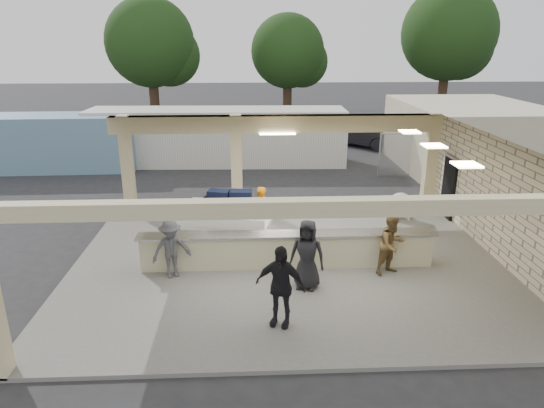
{
  "coord_description": "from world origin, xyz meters",
  "views": [
    {
      "loc": [
        -0.99,
        -12.72,
        6.12
      ],
      "look_at": [
        -0.36,
        1.0,
        1.42
      ],
      "focal_mm": 32.0,
      "sensor_mm": 36.0,
      "label": 1
    }
  ],
  "objects_px": {
    "passenger_a": "(392,245)",
    "container_blue": "(29,143)",
    "container_white": "(218,137)",
    "car_dark": "(364,133)",
    "car_white_b": "(475,139)",
    "passenger_b": "(280,286)",
    "baggage_handler": "(260,212)",
    "luggage_cart": "(225,214)",
    "drum_fan": "(401,205)",
    "passenger_d": "(307,255)",
    "baggage_counter": "(287,250)",
    "passenger_c": "(171,249)",
    "car_white_a": "(444,142)"
  },
  "relations": [
    {
      "from": "luggage_cart",
      "to": "baggage_handler",
      "type": "bearing_deg",
      "value": 24.76
    },
    {
      "from": "passenger_a",
      "to": "container_blue",
      "type": "height_order",
      "value": "container_blue"
    },
    {
      "from": "drum_fan",
      "to": "car_white_b",
      "type": "distance_m",
      "value": 13.59
    },
    {
      "from": "container_white",
      "to": "drum_fan",
      "type": "bearing_deg",
      "value": -49.93
    },
    {
      "from": "car_white_a",
      "to": "car_dark",
      "type": "height_order",
      "value": "car_dark"
    },
    {
      "from": "container_white",
      "to": "container_blue",
      "type": "xyz_separation_m",
      "value": [
        -9.05,
        -0.83,
        -0.06
      ]
    },
    {
      "from": "passenger_b",
      "to": "container_white",
      "type": "distance_m",
      "value": 15.33
    },
    {
      "from": "passenger_a",
      "to": "baggage_counter",
      "type": "bearing_deg",
      "value": 141.74
    },
    {
      "from": "container_white",
      "to": "car_dark",
      "type": "bearing_deg",
      "value": 26.13
    },
    {
      "from": "luggage_cart",
      "to": "car_dark",
      "type": "relative_size",
      "value": 0.65
    },
    {
      "from": "luggage_cart",
      "to": "passenger_c",
      "type": "height_order",
      "value": "luggage_cart"
    },
    {
      "from": "car_dark",
      "to": "container_white",
      "type": "xyz_separation_m",
      "value": [
        -8.41,
        -3.81,
        0.6
      ]
    },
    {
      "from": "baggage_handler",
      "to": "passenger_a",
      "type": "bearing_deg",
      "value": 79.84
    },
    {
      "from": "luggage_cart",
      "to": "passenger_c",
      "type": "xyz_separation_m",
      "value": [
        -1.31,
        -2.45,
        -0.07
      ]
    },
    {
      "from": "drum_fan",
      "to": "car_white_a",
      "type": "distance_m",
      "value": 11.51
    },
    {
      "from": "passenger_b",
      "to": "passenger_d",
      "type": "relative_size",
      "value": 1.03
    },
    {
      "from": "luggage_cart",
      "to": "car_white_a",
      "type": "relative_size",
      "value": 0.61
    },
    {
      "from": "passenger_c",
      "to": "container_blue",
      "type": "xyz_separation_m",
      "value": [
        -8.59,
        11.95,
        0.43
      ]
    },
    {
      "from": "passenger_a",
      "to": "container_white",
      "type": "xyz_separation_m",
      "value": [
        -5.36,
        12.85,
        0.46
      ]
    },
    {
      "from": "drum_fan",
      "to": "car_white_a",
      "type": "xyz_separation_m",
      "value": [
        5.48,
        10.12,
        0.14
      ]
    },
    {
      "from": "baggage_handler",
      "to": "baggage_counter",
      "type": "bearing_deg",
      "value": 46.43
    },
    {
      "from": "baggage_handler",
      "to": "passenger_c",
      "type": "xyz_separation_m",
      "value": [
        -2.39,
        -2.66,
        -0.03
      ]
    },
    {
      "from": "passenger_b",
      "to": "car_white_a",
      "type": "distance_m",
      "value": 19.42
    },
    {
      "from": "drum_fan",
      "to": "car_dark",
      "type": "xyz_separation_m",
      "value": [
        1.53,
        12.51,
        0.21
      ]
    },
    {
      "from": "baggage_handler",
      "to": "container_blue",
      "type": "height_order",
      "value": "container_blue"
    },
    {
      "from": "baggage_handler",
      "to": "car_dark",
      "type": "xyz_separation_m",
      "value": [
        6.48,
        13.93,
        -0.13
      ]
    },
    {
      "from": "passenger_c",
      "to": "container_blue",
      "type": "relative_size",
      "value": 0.16
    },
    {
      "from": "passenger_a",
      "to": "passenger_c",
      "type": "height_order",
      "value": "passenger_a"
    },
    {
      "from": "car_dark",
      "to": "container_blue",
      "type": "relative_size",
      "value": 0.47
    },
    {
      "from": "drum_fan",
      "to": "passenger_b",
      "type": "xyz_separation_m",
      "value": [
        -4.64,
        -6.46,
        0.45
      ]
    },
    {
      "from": "passenger_a",
      "to": "passenger_c",
      "type": "xyz_separation_m",
      "value": [
        -5.83,
        0.07,
        -0.04
      ]
    },
    {
      "from": "luggage_cart",
      "to": "car_dark",
      "type": "height_order",
      "value": "luggage_cart"
    },
    {
      "from": "baggage_counter",
      "to": "car_white_b",
      "type": "height_order",
      "value": "car_white_b"
    },
    {
      "from": "passenger_d",
      "to": "luggage_cart",
      "type": "bearing_deg",
      "value": 142.27
    },
    {
      "from": "car_white_a",
      "to": "container_white",
      "type": "xyz_separation_m",
      "value": [
        -12.36,
        -1.41,
        0.67
      ]
    },
    {
      "from": "passenger_b",
      "to": "passenger_a",
      "type": "bearing_deg",
      "value": 56.07
    },
    {
      "from": "baggage_counter",
      "to": "container_blue",
      "type": "distance_m",
      "value": 16.37
    },
    {
      "from": "passenger_b",
      "to": "car_white_b",
      "type": "relative_size",
      "value": 0.46
    },
    {
      "from": "passenger_a",
      "to": "car_white_a",
      "type": "relative_size",
      "value": 0.33
    },
    {
      "from": "passenger_a",
      "to": "passenger_c",
      "type": "relative_size",
      "value": 1.05
    },
    {
      "from": "drum_fan",
      "to": "passenger_d",
      "type": "xyz_separation_m",
      "value": [
        -3.86,
        -4.82,
        0.42
      ]
    },
    {
      "from": "passenger_c",
      "to": "container_blue",
      "type": "bearing_deg",
      "value": 101.68
    },
    {
      "from": "car_white_a",
      "to": "passenger_d",
      "type": "bearing_deg",
      "value": 159.82
    },
    {
      "from": "car_dark",
      "to": "car_white_b",
      "type": "bearing_deg",
      "value": -57.85
    },
    {
      "from": "baggage_handler",
      "to": "passenger_a",
      "type": "xyz_separation_m",
      "value": [
        3.44,
        -2.73,
        0.01
      ]
    },
    {
      "from": "passenger_b",
      "to": "passenger_d",
      "type": "bearing_deg",
      "value": 84.05
    },
    {
      "from": "baggage_counter",
      "to": "passenger_c",
      "type": "bearing_deg",
      "value": -170.83
    },
    {
      "from": "passenger_c",
      "to": "car_white_b",
      "type": "relative_size",
      "value": 0.39
    },
    {
      "from": "passenger_d",
      "to": "passenger_b",
      "type": "bearing_deg",
      "value": -97.43
    },
    {
      "from": "passenger_b",
      "to": "passenger_d",
      "type": "height_order",
      "value": "passenger_b"
    }
  ]
}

